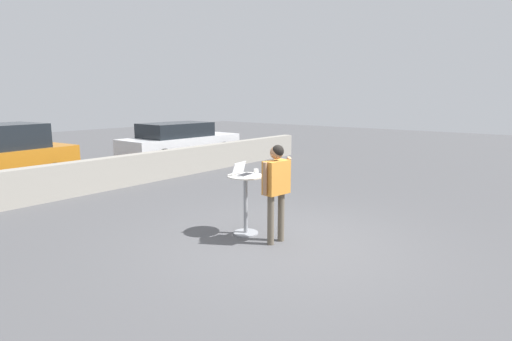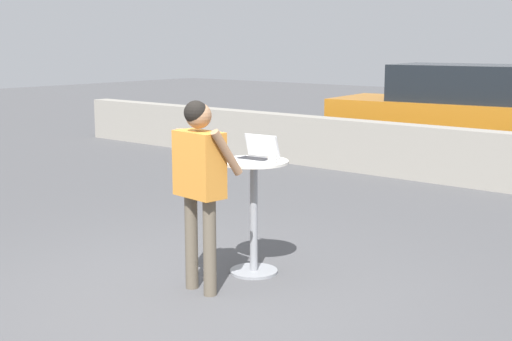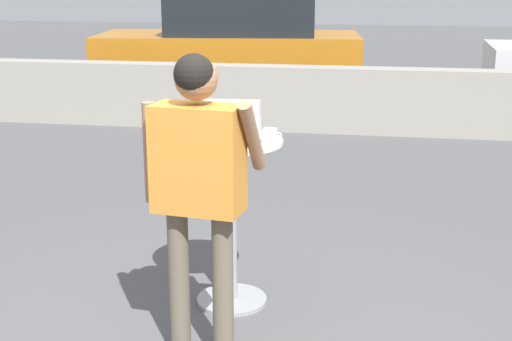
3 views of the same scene
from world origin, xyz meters
name	(u,v)px [view 1 (image 1 of 3)]	position (x,y,z in m)	size (l,w,h in m)	color
ground_plane	(284,243)	(0.00, 0.00, 0.00)	(50.00, 50.00, 0.00)	#4C4C4F
pavement_kerb	(94,176)	(0.00, 5.84, 0.42)	(17.40, 0.35, 0.83)	gray
cafe_table	(246,198)	(-0.05, 0.79, 0.65)	(0.63, 0.63, 1.05)	gray
laptop	(243,172)	(-0.05, 0.84, 1.10)	(0.37, 0.30, 0.22)	#B7BABF
coffee_mug	(256,171)	(0.20, 0.75, 1.09)	(0.11, 0.08, 0.08)	white
standing_person	(276,181)	(-0.07, 0.12, 1.03)	(0.61, 0.34, 1.62)	brown
parked_car_further_down	(180,141)	(4.65, 7.97, 0.76)	(4.62, 1.97, 1.45)	silver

